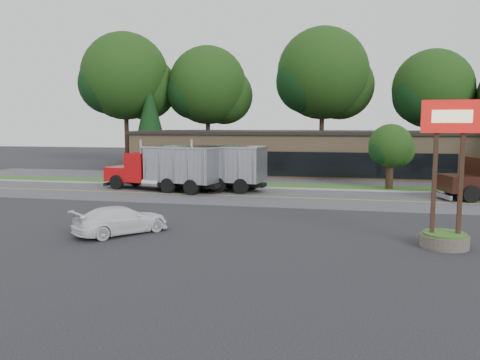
# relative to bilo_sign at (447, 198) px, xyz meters

# --- Properties ---
(ground) EXTENTS (140.00, 140.00, 0.00)m
(ground) POSITION_rel_bilo_sign_xyz_m (-10.50, 2.50, -2.02)
(ground) COLOR #313136
(ground) RESTS_ON ground
(road) EXTENTS (60.00, 8.00, 0.02)m
(road) POSITION_rel_bilo_sign_xyz_m (-10.50, 11.50, -2.02)
(road) COLOR slate
(road) RESTS_ON ground
(center_line) EXTENTS (60.00, 0.12, 0.01)m
(center_line) POSITION_rel_bilo_sign_xyz_m (-10.50, 11.50, -2.02)
(center_line) COLOR gold
(center_line) RESTS_ON ground
(curb) EXTENTS (60.00, 0.30, 0.12)m
(curb) POSITION_rel_bilo_sign_xyz_m (-10.50, 15.70, -2.02)
(curb) COLOR #9E9E99
(curb) RESTS_ON ground
(grass_verge) EXTENTS (60.00, 3.40, 0.03)m
(grass_verge) POSITION_rel_bilo_sign_xyz_m (-10.50, 17.50, -2.02)
(grass_verge) COLOR #346221
(grass_verge) RESTS_ON ground
(far_parking) EXTENTS (60.00, 7.00, 0.02)m
(far_parking) POSITION_rel_bilo_sign_xyz_m (-10.50, 22.50, -2.02)
(far_parking) COLOR slate
(far_parking) RESTS_ON ground
(strip_mall) EXTENTS (32.00, 12.00, 4.00)m
(strip_mall) POSITION_rel_bilo_sign_xyz_m (-8.50, 28.50, -0.02)
(strip_mall) COLOR #977A5C
(strip_mall) RESTS_ON ground
(bilo_sign) EXTENTS (2.20, 1.90, 5.95)m
(bilo_sign) POSITION_rel_bilo_sign_xyz_m (0.00, 0.00, 0.00)
(bilo_sign) COLOR #6B6054
(bilo_sign) RESTS_ON ground
(tree_far_a) EXTENTS (11.36, 10.70, 16.21)m
(tree_far_a) POSITION_rel_bilo_sign_xyz_m (-30.33, 34.64, 8.32)
(tree_far_a) COLOR #382619
(tree_far_a) RESTS_ON ground
(tree_far_b) EXTENTS (10.20, 9.60, 14.55)m
(tree_far_b) POSITION_rel_bilo_sign_xyz_m (-20.34, 36.62, 7.26)
(tree_far_b) COLOR #382619
(tree_far_b) RESTS_ON ground
(tree_far_c) EXTENTS (11.38, 10.71, 16.24)m
(tree_far_c) POSITION_rel_bilo_sign_xyz_m (-6.33, 36.64, 8.34)
(tree_far_c) COLOR #382619
(tree_far_c) RESTS_ON ground
(tree_far_d) EXTENTS (9.23, 8.69, 13.17)m
(tree_far_d) POSITION_rel_bilo_sign_xyz_m (5.64, 35.61, 6.38)
(tree_far_d) COLOR #382619
(tree_far_d) RESTS_ON ground
(evergreen_left) EXTENTS (4.45, 4.45, 10.11)m
(evergreen_left) POSITION_rel_bilo_sign_xyz_m (-26.50, 32.50, 3.53)
(evergreen_left) COLOR #382619
(evergreen_left) RESTS_ON ground
(tree_verge) EXTENTS (3.52, 3.31, 5.02)m
(tree_verge) POSITION_rel_bilo_sign_xyz_m (-0.45, 17.54, 1.16)
(tree_verge) COLOR #382619
(tree_verge) RESTS_ON ground
(dump_truck_red) EXTENTS (9.64, 4.56, 3.36)m
(dump_truck_red) POSITION_rel_bilo_sign_xyz_m (-16.82, 12.93, -0.21)
(dump_truck_red) COLOR black
(dump_truck_red) RESTS_ON ground
(dump_truck_blue) EXTENTS (8.73, 3.87, 3.36)m
(dump_truck_blue) POSITION_rel_bilo_sign_xyz_m (-13.35, 13.96, -0.22)
(dump_truck_blue) COLOR black
(dump_truck_blue) RESTS_ON ground
(rally_car) EXTENTS (4.10, 4.52, 1.27)m
(rally_car) POSITION_rel_bilo_sign_xyz_m (-13.99, -0.58, -1.39)
(rally_car) COLOR white
(rally_car) RESTS_ON ground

